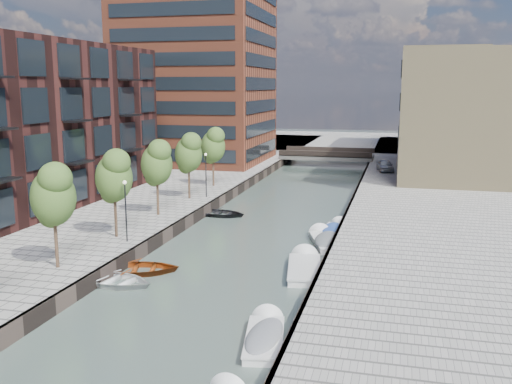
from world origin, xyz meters
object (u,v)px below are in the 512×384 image
at_px(tree_4, 157,162).
at_px(sloop_4, 220,216).
at_px(tree_5, 188,152).
at_px(tree_3, 114,175).
at_px(sloop_2, 140,273).
at_px(motorboat_3, 333,230).
at_px(tree_2, 53,193).
at_px(car, 385,165).
at_px(motorboat_4, 325,241).
at_px(tree_6, 213,144).
at_px(motorboat_2, 304,268).
at_px(sloop_3, 114,284).
at_px(bridge, 327,155).
at_px(motorboat_1, 265,336).

bearing_deg(tree_4, sloop_4, 54.11).
height_order(tree_4, tree_5, same).
height_order(tree_3, sloop_2, tree_3).
bearing_deg(motorboat_3, sloop_2, -129.50).
distance_m(tree_2, car, 46.33).
bearing_deg(motorboat_4, sloop_4, 146.83).
xyz_separation_m(tree_6, sloop_2, (3.63, -25.02, -5.31)).
distance_m(tree_4, motorboat_2, 16.35).
bearing_deg(car, tree_3, -126.64).
distance_m(tree_4, motorboat_3, 14.94).
bearing_deg(sloop_4, sloop_3, -175.40).
xyz_separation_m(sloop_3, motorboat_4, (10.59, 11.66, 0.21)).
height_order(tree_6, motorboat_2, tree_6).
xyz_separation_m(motorboat_2, car, (3.66, 36.94, 1.60)).
distance_m(bridge, motorboat_2, 48.23).
xyz_separation_m(tree_2, sloop_3, (3.16, 0.68, -5.31)).
bearing_deg(motorboat_2, tree_4, 149.02).
relative_size(tree_4, sloop_2, 1.23).
distance_m(tree_3, car, 39.92).
relative_size(sloop_3, car, 1.14).
bearing_deg(tree_5, bridge, 75.56).
bearing_deg(motorboat_2, tree_2, -155.61).
relative_size(tree_4, sloop_3, 1.24).
bearing_deg(bridge, tree_6, -108.10).
relative_size(bridge, motorboat_1, 2.64).
bearing_deg(motorboat_2, sloop_2, -162.49).
xyz_separation_m(tree_2, car, (16.95, 42.97, -3.59)).
relative_size(tree_3, tree_6, 1.00).
xyz_separation_m(tree_3, tree_4, (0.00, 7.00, 0.00)).
height_order(tree_5, motorboat_1, tree_5).
bearing_deg(car, motorboat_3, -107.62).
distance_m(tree_5, tree_6, 7.00).
height_order(sloop_2, sloop_3, sloop_2).
xyz_separation_m(tree_2, sloop_4, (3.60, 18.97, -5.31)).
bearing_deg(car, tree_6, -149.96).
distance_m(motorboat_3, motorboat_4, 3.17).
distance_m(sloop_3, car, 44.51).
bearing_deg(sloop_2, tree_6, -8.18).
distance_m(bridge, tree_6, 27.63).
bearing_deg(sloop_2, motorboat_1, -143.33).
bearing_deg(tree_5, tree_4, -90.00).
bearing_deg(tree_2, tree_4, 90.00).
bearing_deg(sloop_3, tree_5, 17.47).
relative_size(motorboat_2, motorboat_4, 1.06).
bearing_deg(bridge, motorboat_4, -82.83).
bearing_deg(tree_5, sloop_4, -29.37).
bearing_deg(tree_4, bridge, 78.00).
xyz_separation_m(tree_5, motorboat_4, (13.74, -8.66, -5.10)).
xyz_separation_m(tree_3, motorboat_2, (13.29, -0.98, -5.20)).
relative_size(tree_3, motorboat_2, 1.02).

